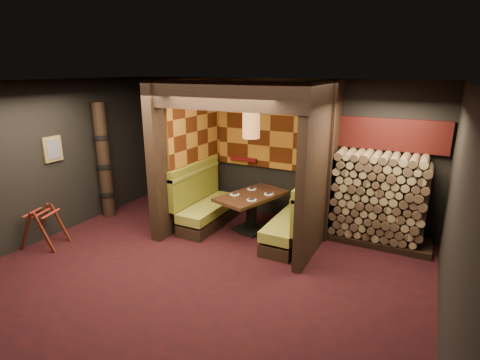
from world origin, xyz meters
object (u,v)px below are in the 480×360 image
luggage_rack (44,226)px  totem_column (104,162)px  dining_table (252,206)px  firewood_stack (383,200)px  pendant_lamp (251,126)px  booth_bench_left (205,205)px  booth_bench_right (295,222)px

luggage_rack → totem_column: (-0.08, 1.57, 0.81)m
dining_table → firewood_stack: (2.28, 0.56, 0.32)m
firewood_stack → totem_column: bearing=-166.8°
firewood_stack → pendant_lamp: bearing=-165.0°
booth_bench_left → pendant_lamp: 1.91m
booth_bench_right → firewood_stack: firewood_stack is taller
pendant_lamp → luggage_rack: size_ratio=1.27×
dining_table → totem_column: size_ratio=0.65×
pendant_lamp → firewood_stack: 2.67m
pendant_lamp → totem_column: 3.23m
totem_column → firewood_stack: size_ratio=1.39×
booth_bench_left → luggage_rack: 2.92m
booth_bench_right → luggage_rack: (-3.90, -2.12, -0.02)m
booth_bench_right → totem_column: 4.10m
booth_bench_left → totem_column: totem_column is taller
dining_table → totem_column: (-3.05, -0.69, 0.69)m
booth_bench_left → luggage_rack: booth_bench_left is taller
booth_bench_left → booth_bench_right: bearing=0.0°
luggage_rack → firewood_stack: firewood_stack is taller
booth_bench_right → pendant_lamp: bearing=174.6°
booth_bench_right → pendant_lamp: 1.90m
pendant_lamp → firewood_stack: (2.28, 0.61, -1.23)m
luggage_rack → pendant_lamp: bearing=36.6°
booth_bench_right → dining_table: (-0.93, 0.14, 0.10)m
booth_bench_left → firewood_stack: firewood_stack is taller
luggage_rack → booth_bench_right: bearing=28.5°
dining_table → luggage_rack: bearing=-142.7°
booth_bench_right → dining_table: booth_bench_right is taller
pendant_lamp → luggage_rack: bearing=-143.4°
booth_bench_left → luggage_rack: size_ratio=1.98×
booth_bench_left → pendant_lamp: size_ratio=1.56×
pendant_lamp → firewood_stack: size_ratio=0.59×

